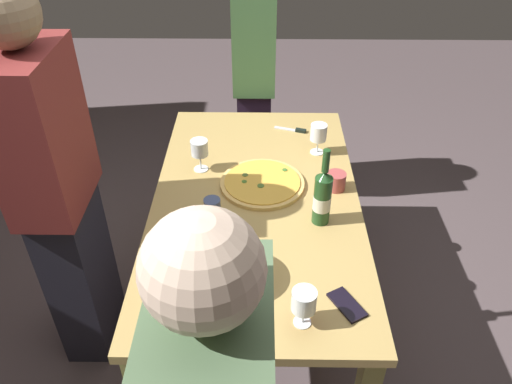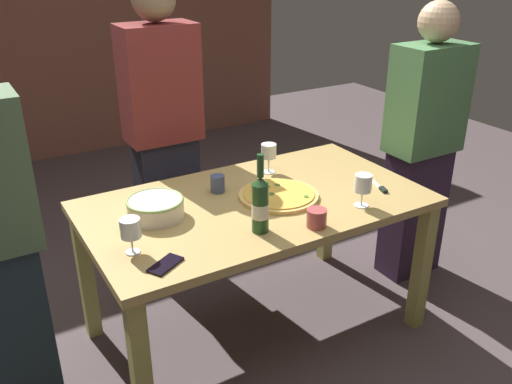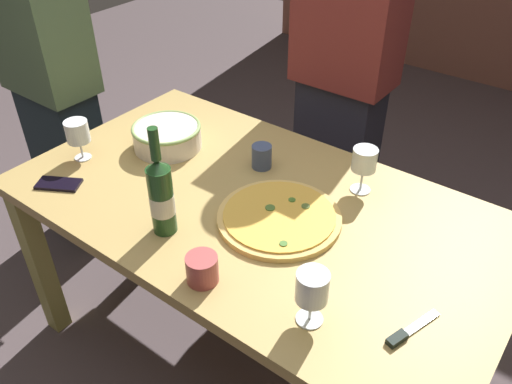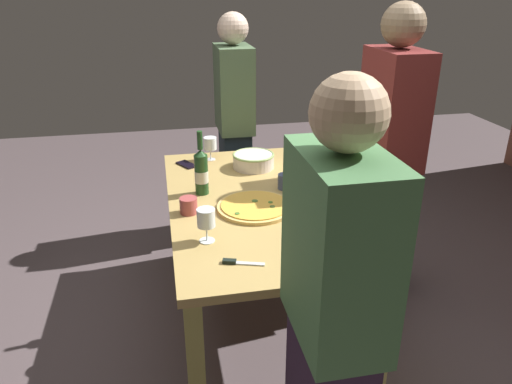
{
  "view_description": "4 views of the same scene",
  "coord_description": "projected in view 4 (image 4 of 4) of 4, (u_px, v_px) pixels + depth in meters",
  "views": [
    {
      "loc": [
        -1.73,
        -0.02,
        2.1
      ],
      "look_at": [
        0.0,
        0.0,
        0.79
      ],
      "focal_mm": 35.36,
      "sensor_mm": 36.0,
      "label": 1
    },
    {
      "loc": [
        -1.19,
        -2.01,
        1.87
      ],
      "look_at": [
        0.0,
        0.0,
        0.79
      ],
      "focal_mm": 38.6,
      "sensor_mm": 36.0,
      "label": 2
    },
    {
      "loc": [
        0.79,
        -1.05,
        1.76
      ],
      "look_at": [
        0.0,
        0.0,
        0.79
      ],
      "focal_mm": 36.58,
      "sensor_mm": 36.0,
      "label": 3
    },
    {
      "loc": [
        2.27,
        -0.46,
        1.81
      ],
      "look_at": [
        0.0,
        0.0,
        0.79
      ],
      "focal_mm": 34.26,
      "sensor_mm": 36.0,
      "label": 4
    }
  ],
  "objects": [
    {
      "name": "wine_bottle",
      "position": [
        201.0,
        171.0,
        2.57
      ],
      "size": [
        0.07,
        0.07,
        0.35
      ],
      "color": "#1F451E",
      "rests_on": "dining_table"
    },
    {
      "name": "wine_glass_by_bottle",
      "position": [
        206.0,
        219.0,
        2.1
      ],
      "size": [
        0.08,
        0.08,
        0.15
      ],
      "color": "white",
      "rests_on": "dining_table"
    },
    {
      "name": "pizza",
      "position": [
        255.0,
        207.0,
        2.44
      ],
      "size": [
        0.38,
        0.38,
        0.03
      ],
      "color": "#E5B963",
      "rests_on": "dining_table"
    },
    {
      "name": "serving_bowl",
      "position": [
        253.0,
        160.0,
        2.96
      ],
      "size": [
        0.25,
        0.25,
        0.09
      ],
      "color": "silver",
      "rests_on": "dining_table"
    },
    {
      "name": "person_guest_right",
      "position": [
        333.0,
        325.0,
        1.54
      ],
      "size": [
        0.41,
        0.24,
        1.59
      ],
      "rotation": [
        0.0,
        0.0,
        -3.12
      ],
      "color": "#311F35",
      "rests_on": "ground"
    },
    {
      "name": "ground_plane",
      "position": [
        256.0,
        316.0,
        2.85
      ],
      "size": [
        8.0,
        8.0,
        0.0
      ],
      "primitive_type": "plane",
      "color": "#514446"
    },
    {
      "name": "wine_glass_far_left",
      "position": [
        319.0,
        193.0,
        2.34
      ],
      "size": [
        0.08,
        0.08,
        0.16
      ],
      "color": "white",
      "rests_on": "dining_table"
    },
    {
      "name": "dining_table",
      "position": [
        256.0,
        215.0,
        2.58
      ],
      "size": [
        1.6,
        0.9,
        0.75
      ],
      "color": "tan",
      "rests_on": "ground"
    },
    {
      "name": "person_guest_left",
      "position": [
        388.0,
        159.0,
        2.76
      ],
      "size": [
        0.41,
        0.24,
        1.71
      ],
      "rotation": [
        0.0,
        0.0,
        -1.4
      ],
      "color": "black",
      "rests_on": "ground"
    },
    {
      "name": "cup_amber",
      "position": [
        284.0,
        182.0,
        2.66
      ],
      "size": [
        0.07,
        0.07,
        0.08
      ],
      "primitive_type": "cylinder",
      "color": "#414F74",
      "rests_on": "dining_table"
    },
    {
      "name": "person_host",
      "position": [
        235.0,
        127.0,
        3.57
      ],
      "size": [
        0.4,
        0.24,
        1.61
      ],
      "rotation": [
        0.0,
        0.0,
        -0.06
      ],
      "color": "#1D2B31",
      "rests_on": "ground"
    },
    {
      "name": "cup_ceramic",
      "position": [
        189.0,
        206.0,
        2.39
      ],
      "size": [
        0.09,
        0.09,
        0.08
      ],
      "primitive_type": "cylinder",
      "color": "#AB4847",
      "rests_on": "dining_table"
    },
    {
      "name": "pizza_knife",
      "position": [
        238.0,
        262.0,
        1.97
      ],
      "size": [
        0.07,
        0.17,
        0.02
      ],
      "color": "silver",
      "rests_on": "dining_table"
    },
    {
      "name": "wine_glass_near_pizza",
      "position": [
        210.0,
        144.0,
        3.07
      ],
      "size": [
        0.08,
        0.08,
        0.15
      ],
      "color": "white",
      "rests_on": "dining_table"
    },
    {
      "name": "cell_phone",
      "position": [
        187.0,
        165.0,
        3.01
      ],
      "size": [
        0.16,
        0.13,
        0.01
      ],
      "primitive_type": "cube",
      "rotation": [
        0.0,
        0.0,
        2.09
      ],
      "color": "black",
      "rests_on": "dining_table"
    }
  ]
}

